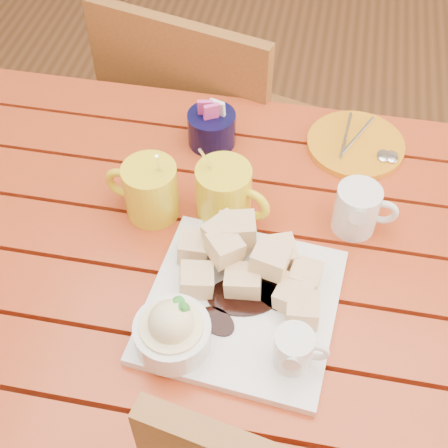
% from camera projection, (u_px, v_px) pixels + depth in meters
% --- Properties ---
extents(ground, '(5.00, 5.00, 0.00)m').
position_uv_depth(ground, '(229.00, 433.00, 1.58)').
color(ground, brown).
rests_on(ground, ground).
extents(table, '(1.20, 0.79, 0.75)m').
position_uv_depth(table, '(231.00, 292.00, 1.09)').
color(table, maroon).
rests_on(table, ground).
extents(dessert_plate, '(0.30, 0.30, 0.11)m').
position_uv_depth(dessert_plate, '(229.00, 301.00, 0.91)').
color(dessert_plate, white).
rests_on(dessert_plate, table).
extents(coffee_mug_left, '(0.13, 0.09, 0.15)m').
position_uv_depth(coffee_mug_left, '(149.00, 189.00, 1.03)').
color(coffee_mug_left, yellow).
rests_on(coffee_mug_left, table).
extents(coffee_mug_right, '(0.13, 0.09, 0.15)m').
position_uv_depth(coffee_mug_right, '(225.00, 193.00, 1.02)').
color(coffee_mug_right, yellow).
rests_on(coffee_mug_right, table).
extents(cream_pitcher, '(0.10, 0.09, 0.09)m').
position_uv_depth(cream_pitcher, '(358.00, 209.00, 1.01)').
color(cream_pitcher, white).
rests_on(cream_pitcher, table).
extents(sugar_caddy, '(0.09, 0.09, 0.10)m').
position_uv_depth(sugar_caddy, '(212.00, 128.00, 1.15)').
color(sugar_caddy, black).
rests_on(sugar_caddy, table).
extents(orange_saucer, '(0.18, 0.18, 0.02)m').
position_uv_depth(orange_saucer, '(356.00, 145.00, 1.16)').
color(orange_saucer, orange).
rests_on(orange_saucer, table).
extents(chair_far, '(0.50, 0.50, 0.88)m').
position_uv_depth(chair_far, '(204.00, 135.00, 1.58)').
color(chair_far, brown).
rests_on(chair_far, ground).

